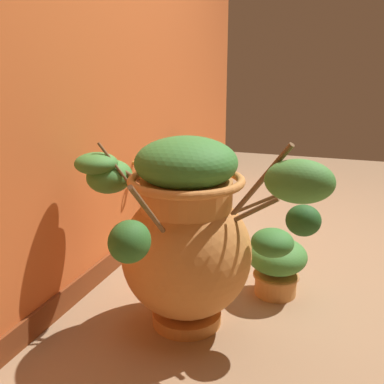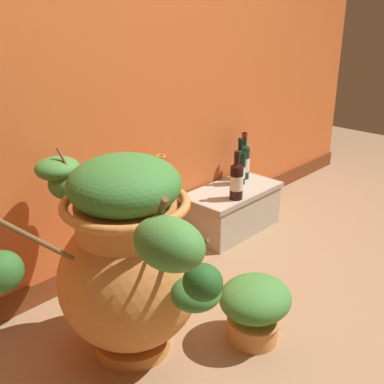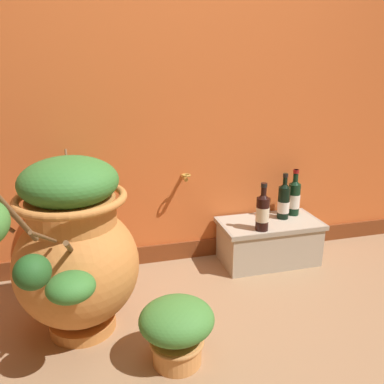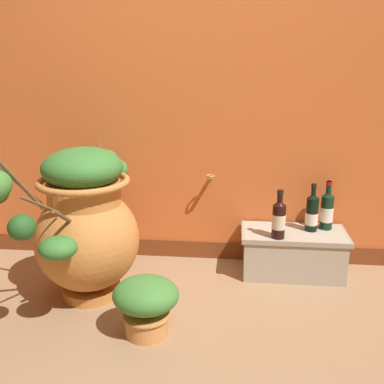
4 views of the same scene
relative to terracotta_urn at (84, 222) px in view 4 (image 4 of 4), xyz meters
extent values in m
plane|color=#9E7A56|center=(0.66, -0.50, -0.46)|extent=(7.00, 7.00, 0.00)
cube|color=#D6662D|center=(0.66, 0.70, 0.84)|extent=(4.40, 0.20, 2.60)
cube|color=brown|center=(0.66, 0.59, -0.40)|extent=(4.40, 0.02, 0.12)
cylinder|color=#B28433|center=(0.67, 0.55, 0.12)|extent=(0.02, 0.10, 0.02)
torus|color=#B28433|center=(0.67, 0.50, 0.15)|extent=(0.06, 0.06, 0.01)
cylinder|color=#CC7F3D|center=(0.01, 0.00, -0.43)|extent=(0.32, 0.32, 0.06)
ellipsoid|color=#CC7F3D|center=(0.01, 0.00, -0.11)|extent=(0.58, 0.58, 0.58)
cylinder|color=#CC7F3D|center=(0.01, 0.00, 0.16)|extent=(0.40, 0.40, 0.13)
torus|color=#CC7F3D|center=(0.01, 0.00, 0.23)|extent=(0.50, 0.50, 0.04)
cylinder|color=brown|center=(-0.01, 0.33, 0.27)|extent=(0.02, 0.17, 0.20)
ellipsoid|color=#428438|center=(-0.01, 0.43, 0.28)|extent=(0.19, 0.19, 0.10)
cylinder|color=brown|center=(-0.37, 0.01, 0.21)|extent=(0.26, 0.02, 0.25)
cylinder|color=brown|center=(0.00, -0.30, 0.14)|extent=(0.02, 0.18, 0.13)
ellipsoid|color=#387A33|center=(0.00, -0.38, 0.00)|extent=(0.19, 0.18, 0.11)
cylinder|color=brown|center=(0.04, 0.31, 0.24)|extent=(0.03, 0.21, 0.11)
ellipsoid|color=#428438|center=(0.04, 0.39, 0.21)|extent=(0.23, 0.21, 0.15)
cylinder|color=brown|center=(-0.07, -0.36, 0.21)|extent=(0.06, 0.30, 0.18)
ellipsoid|color=#235623|center=(-0.11, -0.50, 0.15)|extent=(0.12, 0.13, 0.12)
cylinder|color=brown|center=(-0.16, -0.35, 0.30)|extent=(0.11, 0.23, 0.31)
ellipsoid|color=#387A33|center=(0.01, 0.00, 0.31)|extent=(0.44, 0.44, 0.22)
cube|color=#B2A893|center=(1.21, 0.41, -0.31)|extent=(0.62, 0.32, 0.28)
cube|color=#A09785|center=(1.21, 0.41, -0.19)|extent=(0.66, 0.34, 0.03)
cylinder|color=black|center=(1.31, 0.44, -0.06)|extent=(0.08, 0.08, 0.21)
cone|color=black|center=(1.31, 0.44, 0.06)|extent=(0.08, 0.08, 0.04)
cylinder|color=black|center=(1.31, 0.44, 0.09)|extent=(0.03, 0.03, 0.09)
cylinder|color=black|center=(1.31, 0.44, 0.12)|extent=(0.03, 0.03, 0.02)
cylinder|color=white|center=(1.31, 0.44, -0.09)|extent=(0.08, 0.08, 0.08)
cylinder|color=black|center=(1.10, 0.30, -0.07)|extent=(0.08, 0.08, 0.21)
cone|color=black|center=(1.10, 0.30, 0.05)|extent=(0.08, 0.08, 0.04)
cylinder|color=black|center=(1.10, 0.30, 0.08)|extent=(0.03, 0.03, 0.09)
cylinder|color=black|center=(1.10, 0.30, 0.12)|extent=(0.04, 0.04, 0.02)
cylinder|color=beige|center=(1.10, 0.30, -0.07)|extent=(0.08, 0.08, 0.09)
cylinder|color=black|center=(1.41, 0.49, -0.06)|extent=(0.08, 0.08, 0.21)
cone|color=black|center=(1.41, 0.49, 0.06)|extent=(0.08, 0.08, 0.04)
cylinder|color=black|center=(1.41, 0.49, 0.09)|extent=(0.03, 0.03, 0.10)
cylinder|color=maroon|center=(1.41, 0.49, 0.13)|extent=(0.04, 0.04, 0.02)
cylinder|color=white|center=(1.41, 0.49, -0.07)|extent=(0.08, 0.08, 0.09)
cylinder|color=#D68E4C|center=(0.41, -0.35, -0.40)|extent=(0.22, 0.22, 0.12)
torus|color=#C58346|center=(0.41, -0.35, -0.35)|extent=(0.24, 0.24, 0.02)
ellipsoid|color=#428438|center=(0.41, -0.35, -0.24)|extent=(0.33, 0.30, 0.17)
camera|label=1|loc=(-1.65, -0.61, 0.69)|focal=40.15mm
camera|label=2|loc=(-1.07, -1.35, 0.97)|focal=45.39mm
camera|label=3|loc=(0.11, -1.75, 0.80)|focal=36.82mm
camera|label=4|loc=(0.84, -2.29, 0.86)|focal=42.28mm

